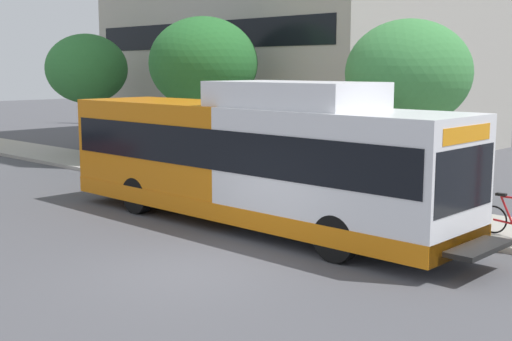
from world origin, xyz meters
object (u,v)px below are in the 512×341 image
street_tree_near_stop (408,74)px  street_tree_far_block (87,69)px  transit_bus (251,159)px  street_tree_mid_block (203,64)px

street_tree_near_stop → street_tree_far_block: size_ratio=0.97×
transit_bus → street_tree_near_stop: street_tree_near_stop is taller
transit_bus → street_tree_far_block: street_tree_far_block is taller
transit_bus → street_tree_mid_block: (4.60, 6.88, 2.41)m
street_tree_near_stop → street_tree_mid_block: (0.49, 8.80, 0.30)m
transit_bus → street_tree_near_stop: size_ratio=2.39×
transit_bus → street_tree_far_block: size_ratio=2.32×
transit_bus → street_tree_near_stop: (4.12, -1.92, 2.10)m
street_tree_near_stop → street_tree_far_block: (0.11, 15.92, 0.10)m
transit_bus → street_tree_near_stop: 5.01m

